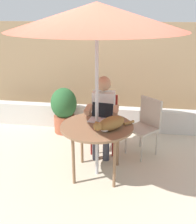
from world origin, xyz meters
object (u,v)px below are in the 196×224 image
object	(u,v)px
chair_occupied	(104,118)
laptop	(101,115)
person_seated	(103,112)
cat	(110,124)
chair_empty	(146,122)
patio_table	(97,130)
patio_umbrella	(97,17)
potted_plant_near_fence	(64,109)

from	to	relation	value
chair_occupied	laptop	bearing A→B (deg)	-87.04
person_seated	cat	bearing A→B (deg)	-75.79
chair_empty	chair_occupied	bearing A→B (deg)	174.90
patio_table	person_seated	bearing A→B (deg)	90.00
chair_occupied	chair_empty	size ratio (longest dim) A/B	1.00
laptop	person_seated	bearing A→B (deg)	94.14
patio_umbrella	laptop	xyz separation A→B (m)	(0.03, 0.23, -1.28)
chair_empty	potted_plant_near_fence	bearing A→B (deg)	158.11
patio_umbrella	potted_plant_near_fence	bearing A→B (deg)	121.89
chair_empty	laptop	bearing A→B (deg)	-142.12
patio_table	patio_umbrella	world-z (taller)	patio_umbrella
patio_umbrella	chair_empty	size ratio (longest dim) A/B	2.50
laptop	cat	xyz separation A→B (m)	(0.16, -0.34, 0.02)
chair_occupied	person_seated	size ratio (longest dim) A/B	0.72
chair_occupied	laptop	distance (m)	0.62
cat	person_seated	bearing A→B (deg)	104.21
potted_plant_near_fence	cat	bearing A→B (deg)	-54.94
patio_umbrella	person_seated	world-z (taller)	patio_umbrella
laptop	potted_plant_near_fence	bearing A→B (deg)	127.88
patio_table	chair_occupied	xyz separation A→B (m)	(0.00, 0.78, -0.14)
chair_empty	patio_table	bearing A→B (deg)	-132.63
cat	potted_plant_near_fence	bearing A→B (deg)	125.06
person_seated	potted_plant_near_fence	world-z (taller)	person_seated
cat	laptop	bearing A→B (deg)	114.73
potted_plant_near_fence	chair_empty	bearing A→B (deg)	-21.89
person_seated	chair_occupied	bearing A→B (deg)	90.00
chair_empty	person_seated	world-z (taller)	person_seated
chair_occupied	chair_empty	xyz separation A→B (m)	(0.66, -0.06, 0.00)
chair_empty	cat	size ratio (longest dim) A/B	1.82
patio_table	potted_plant_near_fence	distance (m)	1.56
patio_umbrella	chair_empty	world-z (taller)	patio_umbrella
chair_occupied	potted_plant_near_fence	xyz separation A→B (m)	(-0.82, 0.53, -0.08)
chair_empty	laptop	world-z (taller)	laptop
patio_table	laptop	size ratio (longest dim) A/B	2.88
person_seated	potted_plant_near_fence	size ratio (longest dim) A/B	1.46
chair_empty	potted_plant_near_fence	world-z (taller)	chair_empty
person_seated	potted_plant_near_fence	xyz separation A→B (m)	(-0.82, 0.69, -0.24)
chair_occupied	chair_empty	bearing A→B (deg)	-5.10
chair_occupied	patio_table	bearing A→B (deg)	-90.00
chair_occupied	person_seated	bearing A→B (deg)	-90.00
chair_occupied	cat	bearing A→B (deg)	-78.23
laptop	potted_plant_near_fence	size ratio (longest dim) A/B	0.39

